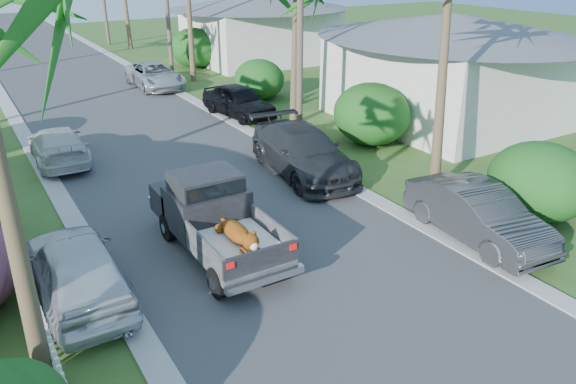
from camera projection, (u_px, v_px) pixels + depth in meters
ground at (413, 363)px, 10.90m from camera, size 120.00×120.00×0.00m
road at (94, 97)px, 30.50m from camera, size 8.00×100.00×0.02m
curb_left at (8, 107)px, 28.44m from camera, size 0.60×100.00×0.06m
curb_right at (170, 87)px, 32.54m from camera, size 0.60×100.00×0.06m
pickup_truck at (212, 213)px, 14.74m from camera, size 1.98×5.12×2.06m
parked_car_rn at (478, 214)px, 15.28m from camera, size 2.01×4.70×1.51m
parked_car_rm at (303, 152)px, 19.81m from camera, size 2.94×5.84×1.63m
parked_car_rf at (239, 101)px, 26.67m from camera, size 2.34×4.60×1.50m
parked_car_rd at (155, 76)px, 32.28m from camera, size 2.35×5.08×1.41m
parked_car_ln at (77, 269)px, 12.61m from camera, size 1.89×4.63×1.57m
parked_car_lf at (58, 145)px, 20.94m from camera, size 2.01×4.60×1.32m
shrub_r_a at (540, 181)px, 16.41m from camera, size 2.80×3.08×2.30m
shrub_r_b at (372, 114)px, 22.74m from camera, size 3.00×3.30×2.50m
shrub_r_c at (259, 79)px, 29.73m from camera, size 2.60×2.86×2.10m
shrub_r_d at (194, 48)px, 37.71m from camera, size 3.20×3.52×2.60m
picket_fence at (32, 295)px, 12.15m from camera, size 0.10×11.00×1.00m
house_right_near at (448, 72)px, 25.61m from camera, size 8.00×9.00×4.80m
house_right_far at (259, 30)px, 39.77m from camera, size 9.00×8.00×4.60m
utility_pole_b at (300, 27)px, 21.93m from camera, size 1.60×0.26×9.00m
utility_pole_c at (166, 0)px, 33.69m from camera, size 1.60×0.26×9.00m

